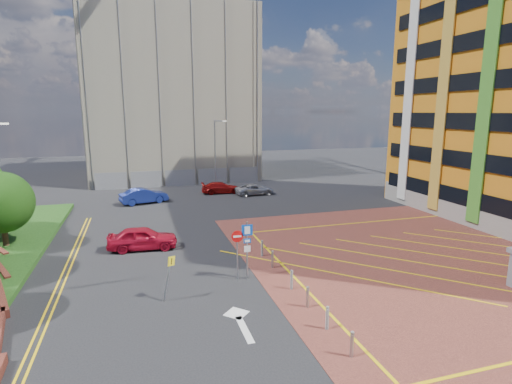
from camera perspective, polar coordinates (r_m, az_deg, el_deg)
name	(u,v)px	position (r m, az deg, el deg)	size (l,w,h in m)	color
ground	(243,287)	(21.31, -1.85, -13.39)	(140.00, 140.00, 0.00)	black
forecourt	(462,259)	(28.06, 27.34, -8.48)	(26.00, 26.00, 0.02)	brown
tree_c	(1,203)	(30.53, -32.65, -1.27)	(4.00, 4.00, 4.90)	#3D2B1C
lamp_back	(216,151)	(47.80, -5.77, 5.85)	(1.53, 0.16, 8.00)	#9EA0A8
sign_cluster	(244,245)	(21.54, -1.80, -7.52)	(1.17, 0.12, 3.20)	#9EA0A8
warning_sign	(169,273)	(19.78, -12.34, -11.19)	(0.68, 0.40, 2.25)	#9EA0A8
bollard_row	(297,286)	(20.35, 5.82, -13.24)	(0.14, 11.14, 0.90)	#9EA0A8
construction_building	(170,97)	(58.96, -12.19, 13.16)	(21.20, 19.20, 22.00)	gray
construction_fence	(189,178)	(49.71, -9.62, 2.05)	(21.60, 0.06, 2.00)	gray
car_red_left	(143,238)	(27.52, -15.91, -6.34)	(1.79, 4.46, 1.52)	#AF0F26
car_blue_back	(144,196)	(41.05, -15.73, -0.53)	(1.60, 4.60, 1.52)	navy
car_red_back	(221,188)	(44.64, -5.03, 0.62)	(1.75, 4.30, 1.25)	#980E0D
car_silver_back	(255,189)	(43.67, -0.21, 0.37)	(1.93, 4.19, 1.17)	#A9A9B0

